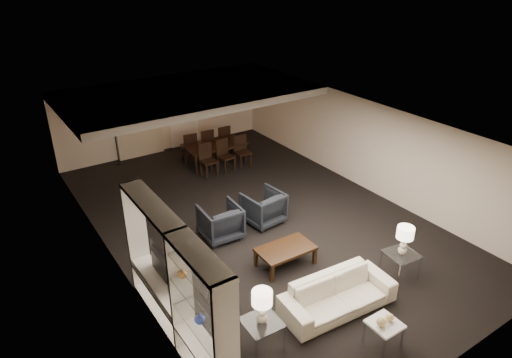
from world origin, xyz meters
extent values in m
plane|color=black|center=(0.00, 0.00, 0.00)|extent=(11.00, 11.00, 0.00)
cube|color=silver|center=(0.00, 0.00, 2.50)|extent=(7.00, 11.00, 0.02)
cube|color=beige|center=(0.00, 5.50, 1.25)|extent=(7.00, 0.02, 2.50)
cube|color=beige|center=(0.00, -5.50, 1.25)|extent=(7.00, 0.02, 2.50)
cube|color=beige|center=(-3.50, 0.00, 1.25)|extent=(0.02, 11.00, 2.50)
cube|color=beige|center=(3.50, 0.00, 1.25)|extent=(0.02, 11.00, 2.50)
cube|color=silver|center=(0.00, 3.50, 2.40)|extent=(7.00, 4.00, 0.20)
cube|color=beige|center=(-0.90, 5.42, 1.20)|extent=(1.50, 0.12, 2.40)
cube|color=silver|center=(0.70, 5.47, 1.05)|extent=(0.90, 0.05, 2.10)
cube|color=#142D38|center=(2.10, 5.46, 1.55)|extent=(0.95, 0.04, 0.65)
cylinder|color=#D8591E|center=(0.30, 3.50, 1.92)|extent=(0.52, 0.52, 0.24)
imported|color=beige|center=(-0.54, -3.53, 0.32)|extent=(2.24, 1.01, 0.64)
imported|color=black|center=(-1.14, -0.23, 0.41)|extent=(0.92, 0.94, 0.81)
imported|color=black|center=(0.06, -0.23, 0.41)|extent=(0.95, 0.97, 0.81)
sphere|color=#E8CD7A|center=(-0.64, -4.63, 0.58)|extent=(0.16, 0.16, 0.16)
sphere|color=#E9C57B|center=(-0.44, -4.63, 0.57)|extent=(0.14, 0.14, 0.14)
imported|color=black|center=(-3.28, -1.82, 1.04)|extent=(1.00, 0.13, 0.58)
imported|color=#2A43B7|center=(-3.31, -3.47, 1.15)|extent=(0.17, 0.17, 0.18)
imported|color=#BD7E3F|center=(-3.31, -2.96, 1.64)|extent=(0.15, 0.15, 0.16)
cube|color=black|center=(-2.26, -1.11, 0.50)|extent=(0.14, 0.14, 1.00)
imported|color=black|center=(0.81, 3.48, 0.33)|extent=(1.93, 1.14, 0.66)
camera|label=1|loc=(-5.45, -8.16, 5.93)|focal=32.00mm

